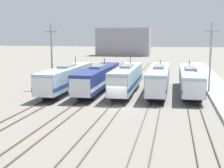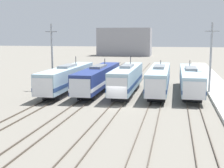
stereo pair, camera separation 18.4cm
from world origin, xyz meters
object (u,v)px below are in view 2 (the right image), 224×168
Objects in this scene: locomotive_far_left at (66,78)px; catenary_tower_right at (211,58)px; locomotive_center_left at (98,78)px; locomotive_far_right at (191,80)px; catenary_tower_left at (52,56)px; locomotive_center at (126,80)px; locomotive_center_right at (159,80)px.

catenary_tower_right reaches higher than locomotive_far_left.
locomotive_center_left is 1.01× the size of locomotive_far_right.
locomotive_center_left is at bearing -7.21° from catenary_tower_left.
locomotive_center_left is 16.95m from catenary_tower_right.
catenary_tower_left is at bearing 180.00° from catenary_tower_right.
locomotive_far_left is at bearing -172.15° from locomotive_far_right.
locomotive_center is (9.27, -0.06, 0.09)m from locomotive_far_left.
locomotive_center reaches higher than locomotive_center_right.
locomotive_far_right is at bearing 7.85° from locomotive_far_left.
locomotive_far_left reaches higher than locomotive_center_left.
locomotive_center reaches higher than locomotive_center_left.
locomotive_center_right is (4.64, 1.47, -0.07)m from locomotive_center.
locomotive_center is 0.91× the size of locomotive_center_right.
locomotive_center is 9.64m from locomotive_far_right.
locomotive_center_left is 1.88× the size of catenary_tower_left.
locomotive_center_right is at bearing 0.80° from locomotive_center_left.
locomotive_center is at bearing -164.26° from locomotive_far_right.
catenary_tower_right is at bearing -6.19° from locomotive_far_right.
locomotive_far_left reaches higher than locomotive_center_right.
locomotive_center_right is at bearing -2.87° from catenary_tower_left.
catenary_tower_left reaches higher than locomotive_center_left.
locomotive_center_right is 0.94× the size of locomotive_far_right.
locomotive_center is 1.58× the size of catenary_tower_left.
catenary_tower_right is (11.95, 2.32, 3.22)m from locomotive_center.
locomotive_center_right is 1.75× the size of catenary_tower_right.
catenary_tower_right reaches higher than locomotive_far_right.
locomotive_far_left is 1.03× the size of locomotive_center_right.
locomotive_center_left is (4.64, 1.28, -0.04)m from locomotive_far_left.
catenary_tower_right reaches higher than locomotive_center_right.
catenary_tower_left is 1.00× the size of catenary_tower_right.
catenary_tower_right is at bearing 6.09° from locomotive_far_left.
locomotive_center_right is 1.75× the size of catenary_tower_left.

